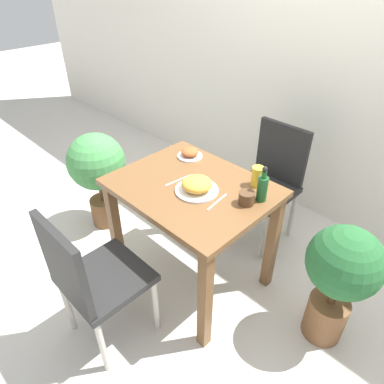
# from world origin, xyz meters

# --- Properties ---
(ground_plane) EXTENTS (16.00, 16.00, 0.00)m
(ground_plane) POSITION_xyz_m (0.00, 0.00, 0.00)
(ground_plane) COLOR beige
(wall_back) EXTENTS (8.00, 0.05, 2.60)m
(wall_back) POSITION_xyz_m (0.00, 1.30, 1.30)
(wall_back) COLOR silver
(wall_back) RESTS_ON ground_plane
(dining_table) EXTENTS (0.91, 0.73, 0.77)m
(dining_table) POSITION_xyz_m (0.00, 0.00, 0.63)
(dining_table) COLOR brown
(dining_table) RESTS_ON ground_plane
(chair_near) EXTENTS (0.42, 0.42, 0.90)m
(chair_near) POSITION_xyz_m (-0.04, -0.70, 0.51)
(chair_near) COLOR black
(chair_near) RESTS_ON ground_plane
(chair_far) EXTENTS (0.42, 0.42, 0.90)m
(chair_far) POSITION_xyz_m (0.07, 0.75, 0.51)
(chair_far) COLOR black
(chair_far) RESTS_ON ground_plane
(food_plate) EXTENTS (0.25, 0.25, 0.09)m
(food_plate) POSITION_xyz_m (0.06, -0.03, 0.81)
(food_plate) COLOR white
(food_plate) RESTS_ON dining_table
(side_plate) EXTENTS (0.16, 0.16, 0.06)m
(side_plate) POSITION_xyz_m (-0.25, 0.23, 0.79)
(side_plate) COLOR white
(side_plate) RESTS_ON dining_table
(drink_cup) EXTENTS (0.09, 0.09, 0.07)m
(drink_cup) POSITION_xyz_m (0.33, 0.08, 0.80)
(drink_cup) COLOR #4C331E
(drink_cup) RESTS_ON dining_table
(juice_glass) EXTENTS (0.07, 0.07, 0.12)m
(juice_glass) POSITION_xyz_m (0.27, 0.26, 0.83)
(juice_glass) COLOR gold
(juice_glass) RESTS_ON dining_table
(sauce_bottle) EXTENTS (0.06, 0.06, 0.21)m
(sauce_bottle) POSITION_xyz_m (0.37, 0.16, 0.85)
(sauce_bottle) COLOR #194C23
(sauce_bottle) RESTS_ON dining_table
(fork_utensil) EXTENTS (0.03, 0.18, 0.00)m
(fork_utensil) POSITION_xyz_m (-0.09, -0.03, 0.77)
(fork_utensil) COLOR silver
(fork_utensil) RESTS_ON dining_table
(spoon_utensil) EXTENTS (0.03, 0.18, 0.00)m
(spoon_utensil) POSITION_xyz_m (0.22, -0.03, 0.77)
(spoon_utensil) COLOR silver
(spoon_utensil) RESTS_ON dining_table
(potted_plant_left) EXTENTS (0.44, 0.44, 0.80)m
(potted_plant_left) POSITION_xyz_m (-0.94, -0.09, 0.53)
(potted_plant_left) COLOR brown
(potted_plant_left) RESTS_ON ground_plane
(potted_plant_right) EXTENTS (0.39, 0.39, 0.79)m
(potted_plant_right) POSITION_xyz_m (0.86, 0.23, 0.50)
(potted_plant_right) COLOR brown
(potted_plant_right) RESTS_ON ground_plane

